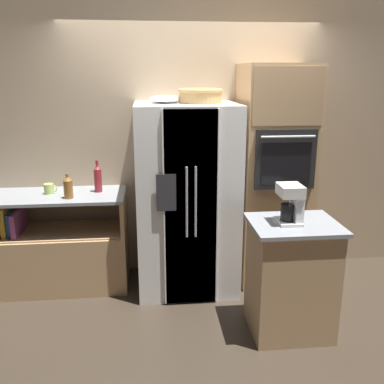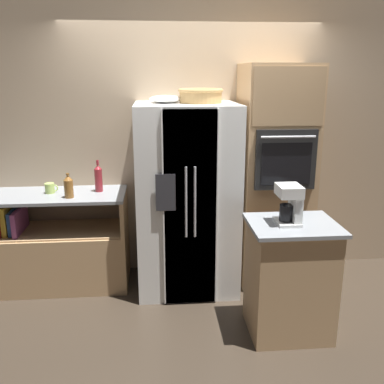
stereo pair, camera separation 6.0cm
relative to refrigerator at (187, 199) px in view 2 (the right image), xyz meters
name	(u,v)px [view 2 (the right image)]	position (x,y,z in m)	size (l,w,h in m)	color
ground_plane	(196,287)	(0.08, -0.09, -0.89)	(20.00, 20.00, 0.00)	#382D23
wall_back	(192,138)	(0.08, 0.43, 0.51)	(12.00, 0.06, 2.80)	tan
counter_left	(55,252)	(-1.29, 0.10, -0.54)	(1.37, 0.60, 0.93)	tan
refrigerator	(187,199)	(0.00, 0.00, 0.00)	(0.93, 0.83, 1.77)	white
wall_oven	(274,177)	(0.86, 0.08, 0.18)	(0.66, 0.70, 2.12)	tan
island_counter	(290,278)	(0.75, -0.87, -0.42)	(0.67, 0.57, 0.93)	tan
wicker_basket	(201,95)	(0.13, 0.03, 0.95)	(0.40, 0.40, 0.13)	tan
fruit_bowl	(166,99)	(-0.18, 0.07, 0.92)	(0.30, 0.30, 0.07)	white
bottle_tall	(98,178)	(-0.83, 0.16, 0.18)	(0.07, 0.07, 0.31)	maroon
bottle_short	(69,186)	(-1.08, -0.03, 0.15)	(0.08, 0.08, 0.23)	brown
mug	(50,188)	(-1.29, 0.14, 0.09)	(0.12, 0.09, 0.10)	#B2D166
coffee_maker	(291,203)	(0.72, -0.88, 0.21)	(0.17, 0.21, 0.30)	white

